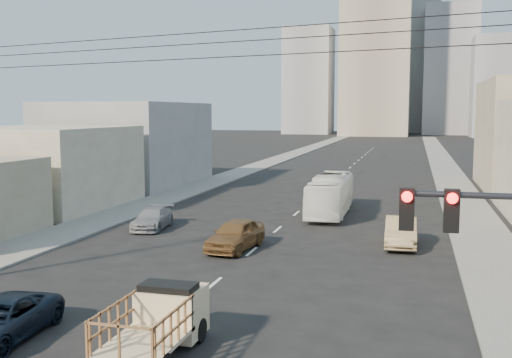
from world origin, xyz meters
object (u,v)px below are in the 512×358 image
at_px(sedan_tan, 401,232).
at_px(sedan_grey, 152,219).
at_px(sedan_brown, 235,235).
at_px(flatbed_pickup, 157,318).
at_px(city_bus, 331,195).

distance_m(sedan_tan, sedan_grey, 14.83).
bearing_deg(sedan_grey, sedan_brown, -38.28).
bearing_deg(sedan_grey, flatbed_pickup, -71.41).
height_order(city_bus, sedan_grey, city_bus).
relative_size(city_bus, sedan_grey, 2.27).
distance_m(city_bus, sedan_grey, 12.74).
xyz_separation_m(city_bus, sedan_brown, (-3.27, -12.16, -0.58)).
relative_size(sedan_brown, sedan_grey, 1.07).
height_order(flatbed_pickup, city_bus, city_bus).
height_order(flatbed_pickup, sedan_grey, flatbed_pickup).
bearing_deg(city_bus, sedan_grey, -141.20).
distance_m(flatbed_pickup, sedan_brown, 13.64).
xyz_separation_m(flatbed_pickup, sedan_grey, (-8.22, 17.58, -0.47)).
distance_m(flatbed_pickup, sedan_tan, 17.88).
distance_m(sedan_brown, sedan_tan, 8.82).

